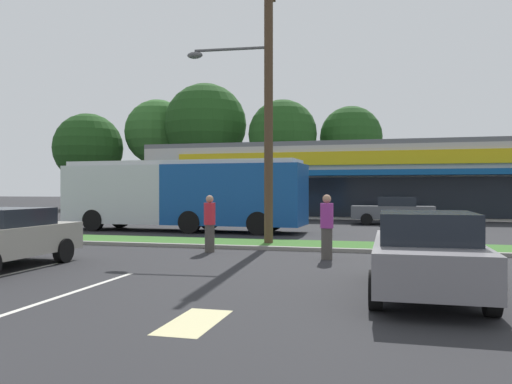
% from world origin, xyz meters
% --- Properties ---
extents(grass_median, '(56.00, 2.20, 0.12)m').
position_xyz_m(grass_median, '(0.00, 14.00, 0.06)').
color(grass_median, '#386B28').
rests_on(grass_median, ground_plane).
extents(curb_lip, '(56.00, 0.24, 0.12)m').
position_xyz_m(curb_lip, '(0.00, 12.78, 0.06)').
color(curb_lip, gray).
rests_on(curb_lip, ground_plane).
extents(parking_stripe_1, '(0.12, 4.80, 0.01)m').
position_xyz_m(parking_stripe_1, '(-2.43, 6.71, 0.00)').
color(parking_stripe_1, silver).
rests_on(parking_stripe_1, ground_plane).
extents(parking_stripe_2, '(0.12, 4.80, 0.01)m').
position_xyz_m(parking_stripe_2, '(0.23, 5.10, 0.00)').
color(parking_stripe_2, silver).
rests_on(parking_stripe_2, ground_plane).
extents(lot_arrow, '(0.70, 1.60, 0.01)m').
position_xyz_m(lot_arrow, '(3.21, 3.78, 0.00)').
color(lot_arrow, beige).
rests_on(lot_arrow, ground_plane).
extents(storefront_building, '(27.06, 13.96, 5.11)m').
position_xyz_m(storefront_building, '(2.76, 36.30, 2.56)').
color(storefront_building, '#BCB7AD').
rests_on(storefront_building, ground_plane).
extents(tree_far_left, '(6.92, 6.92, 9.60)m').
position_xyz_m(tree_far_left, '(-23.40, 42.94, 6.13)').
color(tree_far_left, '#473323').
rests_on(tree_far_left, ground_plane).
extents(tree_left, '(6.65, 6.65, 11.11)m').
position_xyz_m(tree_left, '(-16.87, 45.29, 7.76)').
color(tree_left, '#473323').
rests_on(tree_left, ground_plane).
extents(tree_mid_left, '(8.01, 8.01, 12.30)m').
position_xyz_m(tree_mid_left, '(-11.42, 44.48, 8.29)').
color(tree_mid_left, '#473323').
rests_on(tree_mid_left, ground_plane).
extents(tree_mid, '(6.30, 6.30, 10.17)m').
position_xyz_m(tree_mid, '(-3.44, 43.19, 7.00)').
color(tree_mid, '#473323').
rests_on(tree_mid, ground_plane).
extents(tree_mid_right, '(5.86, 5.86, 9.81)m').
position_xyz_m(tree_mid_right, '(2.52, 46.23, 6.86)').
color(tree_mid_right, '#473323').
rests_on(tree_mid_right, ground_plane).
extents(utility_pole, '(3.03, 2.40, 9.39)m').
position_xyz_m(utility_pole, '(1.85, 13.83, 5.04)').
color(utility_pole, '#4C3826').
rests_on(utility_pole, ground_plane).
extents(city_bus, '(11.49, 2.94, 3.25)m').
position_xyz_m(city_bus, '(-3.31, 19.11, 1.76)').
color(city_bus, '#144793').
rests_on(city_bus, ground_plane).
extents(bus_stop_bench, '(1.60, 0.45, 0.95)m').
position_xyz_m(bus_stop_bench, '(-6.92, 12.02, 0.50)').
color(bus_stop_bench, brown).
rests_on(bus_stop_bench, ground_plane).
extents(car_0, '(4.41, 1.91, 1.52)m').
position_xyz_m(car_0, '(6.22, 26.20, 0.78)').
color(car_0, '#515459').
rests_on(car_0, ground_plane).
extents(car_1, '(1.93, 4.47, 1.53)m').
position_xyz_m(car_1, '(6.61, 6.55, 0.78)').
color(car_1, slate).
rests_on(car_1, ground_plane).
extents(pedestrian_near_bench, '(0.35, 0.35, 1.75)m').
position_xyz_m(pedestrian_near_bench, '(0.61, 11.78, 0.88)').
color(pedestrian_near_bench, '#47423D').
rests_on(pedestrian_near_bench, ground_plane).
extents(pedestrian_by_pole, '(0.36, 0.36, 1.79)m').
position_xyz_m(pedestrian_by_pole, '(4.30, 11.01, 0.90)').
color(pedestrian_by_pole, '#47423D').
rests_on(pedestrian_by_pole, ground_plane).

